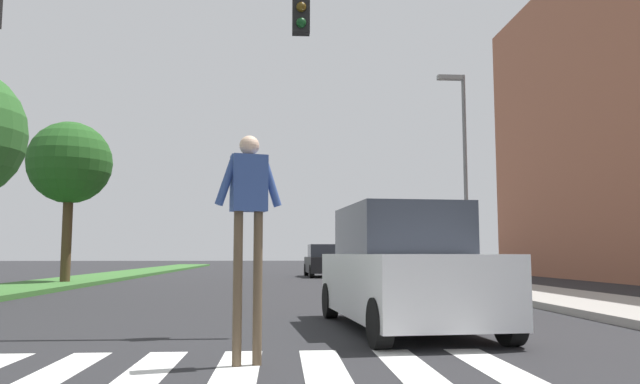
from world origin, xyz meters
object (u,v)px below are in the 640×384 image
object	(u,v)px
pedestrian_performer	(249,210)
street_lamp_right	(462,158)
suv_crossing	(402,270)
sedan_midblock	(325,262)
tree_far	(70,164)

from	to	relation	value
pedestrian_performer	street_lamp_right	bearing A→B (deg)	64.44
pedestrian_performer	suv_crossing	size ratio (longest dim) A/B	0.52
sedan_midblock	suv_crossing	bearing A→B (deg)	-90.88
suv_crossing	sedan_midblock	distance (m)	21.41
street_lamp_right	tree_far	bearing A→B (deg)	171.34
pedestrian_performer	suv_crossing	world-z (taller)	pedestrian_performer
sedan_midblock	tree_far	bearing A→B (deg)	-142.53
tree_far	pedestrian_performer	xyz separation A→B (m)	(7.66, -16.52, -2.92)
tree_far	street_lamp_right	world-z (taller)	street_lamp_right
tree_far	suv_crossing	size ratio (longest dim) A/B	1.27
street_lamp_right	sedan_midblock	size ratio (longest dim) A/B	1.80
sedan_midblock	street_lamp_right	bearing A→B (deg)	-67.36
tree_far	suv_crossing	xyz separation A→B (m)	(9.96, -13.52, -3.65)
pedestrian_performer	suv_crossing	bearing A→B (deg)	52.45
pedestrian_performer	suv_crossing	distance (m)	3.85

